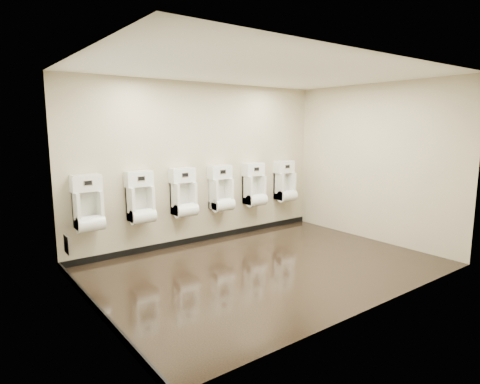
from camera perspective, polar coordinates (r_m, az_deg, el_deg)
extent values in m
cube|color=black|center=(6.04, 3.92, -10.56)|extent=(5.00, 3.50, 0.00)
cube|color=white|center=(5.73, 4.25, 16.79)|extent=(5.00, 3.50, 0.00)
cube|color=#B8AB89|center=(7.13, -5.20, 4.04)|extent=(5.00, 0.02, 2.80)
cube|color=#B8AB89|center=(4.56, 18.64, 0.57)|extent=(5.00, 0.02, 2.80)
cube|color=#B8AB89|center=(4.51, -20.70, 0.37)|extent=(0.02, 3.50, 2.80)
cube|color=#B8AB89|center=(7.59, 18.53, 3.91)|extent=(0.02, 3.50, 2.80)
cube|color=white|center=(4.51, -20.64, 0.38)|extent=(0.01, 3.50, 2.80)
cube|color=black|center=(7.36, -4.99, -6.49)|extent=(5.00, 0.02, 0.10)
cube|color=black|center=(4.90, -19.61, -15.42)|extent=(0.02, 3.50, 0.10)
cube|color=#9E9EA3|center=(5.84, -23.37, -6.89)|extent=(0.03, 0.25, 0.25)
cylinder|color=silver|center=(5.84, -23.19, -6.87)|extent=(0.02, 0.04, 0.04)
cube|color=silver|center=(6.25, -20.75, -2.38)|extent=(0.38, 0.27, 0.54)
cube|color=silver|center=(6.33, -21.00, -1.89)|extent=(0.28, 0.01, 0.42)
cylinder|color=silver|center=(6.22, -20.46, -4.24)|extent=(0.38, 0.23, 0.23)
cube|color=silver|center=(6.22, -21.05, 1.14)|extent=(0.42, 0.20, 0.23)
cube|color=black|center=(6.12, -20.79, 1.21)|extent=(0.11, 0.01, 0.06)
cube|color=silver|center=(6.12, -20.80, 1.22)|extent=(0.13, 0.01, 0.08)
cylinder|color=silver|center=(6.28, -19.16, 1.32)|extent=(0.01, 0.03, 0.03)
cube|color=silver|center=(6.51, -13.95, -1.60)|extent=(0.38, 0.27, 0.54)
cube|color=silver|center=(6.58, -14.27, -1.13)|extent=(0.28, 0.01, 0.42)
cylinder|color=silver|center=(6.48, -13.63, -3.37)|extent=(0.38, 0.23, 0.23)
cube|color=silver|center=(6.48, -14.21, 1.79)|extent=(0.42, 0.20, 0.23)
cube|color=black|center=(6.38, -13.85, 1.87)|extent=(0.11, 0.01, 0.06)
cube|color=silver|center=(6.39, -13.86, 1.87)|extent=(0.13, 0.01, 0.08)
cylinder|color=silver|center=(6.57, -12.48, 1.95)|extent=(0.01, 0.03, 0.03)
cube|color=silver|center=(6.84, -8.00, -0.89)|extent=(0.38, 0.27, 0.54)
cube|color=silver|center=(6.91, -8.37, -0.45)|extent=(0.28, 0.01, 0.42)
cylinder|color=silver|center=(6.81, -7.67, -2.57)|extent=(0.38, 0.23, 0.23)
cube|color=silver|center=(6.81, -8.23, 2.34)|extent=(0.42, 0.20, 0.23)
cube|color=black|center=(6.72, -7.80, 2.42)|extent=(0.11, 0.01, 0.06)
cube|color=silver|center=(6.72, -7.81, 2.42)|extent=(0.13, 0.01, 0.08)
cylinder|color=silver|center=(6.92, -6.65, 2.47)|extent=(0.01, 0.03, 0.03)
cube|color=silver|center=(7.23, -2.71, -0.25)|extent=(0.38, 0.27, 0.54)
cube|color=silver|center=(7.30, -3.11, 0.16)|extent=(0.28, 0.01, 0.42)
cylinder|color=silver|center=(7.21, -2.37, -1.84)|extent=(0.38, 0.23, 0.23)
cube|color=silver|center=(7.21, -2.90, 2.80)|extent=(0.42, 0.20, 0.23)
cube|color=black|center=(7.12, -2.42, 2.88)|extent=(0.11, 0.01, 0.06)
cube|color=silver|center=(7.12, -2.43, 2.89)|extent=(0.13, 0.01, 0.08)
cylinder|color=silver|center=(7.33, -1.49, 2.92)|extent=(0.01, 0.03, 0.03)
cube|color=silver|center=(7.69, 2.04, 0.33)|extent=(0.38, 0.27, 0.54)
cube|color=silver|center=(7.75, 1.63, 0.70)|extent=(0.28, 0.01, 0.42)
cylinder|color=silver|center=(7.66, 2.38, -1.17)|extent=(0.38, 0.23, 0.23)
cube|color=silver|center=(7.66, 1.89, 3.20)|extent=(0.42, 0.20, 0.23)
cube|color=black|center=(7.58, 2.39, 3.28)|extent=(0.11, 0.01, 0.06)
cube|color=silver|center=(7.58, 2.38, 3.28)|extent=(0.13, 0.01, 0.08)
cylinder|color=silver|center=(7.80, 3.13, 3.30)|extent=(0.01, 0.03, 0.03)
cube|color=silver|center=(8.21, 6.40, 0.85)|extent=(0.38, 0.27, 0.54)
cube|color=silver|center=(8.27, 5.98, 1.20)|extent=(0.28, 0.01, 0.42)
cylinder|color=silver|center=(8.18, 6.72, -0.54)|extent=(0.38, 0.23, 0.23)
cube|color=silver|center=(8.19, 6.27, 3.54)|extent=(0.42, 0.20, 0.23)
cube|color=black|center=(8.11, 6.79, 3.62)|extent=(0.11, 0.01, 0.06)
cube|color=silver|center=(8.11, 6.77, 3.62)|extent=(0.13, 0.01, 0.08)
cylinder|color=silver|center=(8.33, 7.36, 3.63)|extent=(0.01, 0.03, 0.03)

